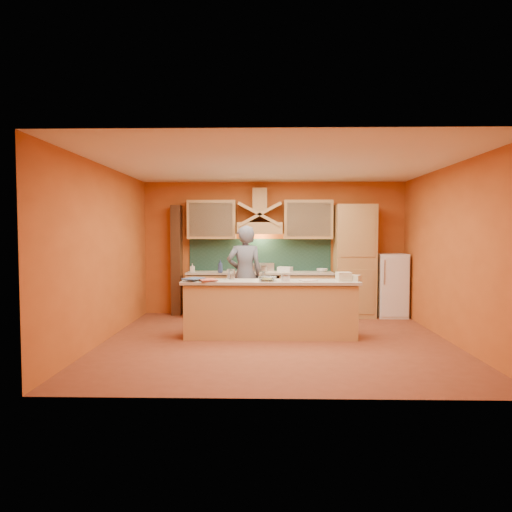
{
  "coord_description": "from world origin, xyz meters",
  "views": [
    {
      "loc": [
        -0.17,
        -7.18,
        1.74
      ],
      "look_at": [
        -0.35,
        0.9,
        1.32
      ],
      "focal_mm": 32.0,
      "sensor_mm": 36.0,
      "label": 1
    }
  ],
  "objects_px": {
    "fridge": "(391,285)",
    "kitchen_scale": "(285,279)",
    "stove": "(260,294)",
    "mixing_bowl": "(268,279)",
    "person": "(245,275)"
  },
  "relations": [
    {
      "from": "stove",
      "to": "kitchen_scale",
      "type": "xyz_separation_m",
      "value": [
        0.44,
        -2.03,
        0.54
      ]
    },
    {
      "from": "fridge",
      "to": "person",
      "type": "xyz_separation_m",
      "value": [
        -2.97,
        -0.79,
        0.28
      ]
    },
    {
      "from": "fridge",
      "to": "person",
      "type": "distance_m",
      "value": 3.09
    },
    {
      "from": "person",
      "to": "kitchen_scale",
      "type": "bearing_deg",
      "value": 110.99
    },
    {
      "from": "fridge",
      "to": "kitchen_scale",
      "type": "bearing_deg",
      "value": -138.01
    },
    {
      "from": "fridge",
      "to": "mixing_bowl",
      "type": "xyz_separation_m",
      "value": [
        -2.55,
        -1.99,
        0.33
      ]
    },
    {
      "from": "person",
      "to": "kitchen_scale",
      "type": "relative_size",
      "value": 17.58
    },
    {
      "from": "kitchen_scale",
      "to": "fridge",
      "type": "bearing_deg",
      "value": 20.11
    },
    {
      "from": "fridge",
      "to": "mixing_bowl",
      "type": "relative_size",
      "value": 4.39
    },
    {
      "from": "stove",
      "to": "person",
      "type": "xyz_separation_m",
      "value": [
        -0.27,
        -0.79,
        0.48
      ]
    },
    {
      "from": "fridge",
      "to": "kitchen_scale",
      "type": "distance_m",
      "value": 3.06
    },
    {
      "from": "fridge",
      "to": "mixing_bowl",
      "type": "distance_m",
      "value": 3.25
    },
    {
      "from": "person",
      "to": "kitchen_scale",
      "type": "distance_m",
      "value": 1.43
    },
    {
      "from": "stove",
      "to": "fridge",
      "type": "relative_size",
      "value": 0.69
    },
    {
      "from": "person",
      "to": "kitchen_scale",
      "type": "height_order",
      "value": "person"
    }
  ]
}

